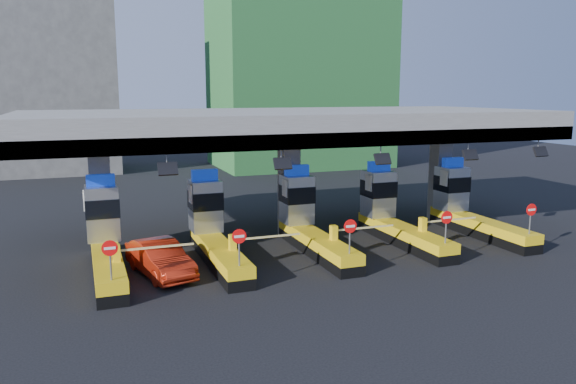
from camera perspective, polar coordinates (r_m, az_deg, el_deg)
name	(u,v)px	position (r m, az deg, el deg)	size (l,w,h in m)	color
ground	(309,249)	(29.20, 2.16, -5.78)	(120.00, 120.00, 0.00)	black
toll_canopy	(290,127)	(30.82, 0.18, 6.64)	(28.00, 12.09, 7.00)	slate
toll_lane_far_left	(105,239)	(27.03, -18.10, -4.52)	(4.43, 8.00, 4.16)	black
toll_lane_left	(212,229)	(27.64, -7.68, -3.79)	(4.43, 8.00, 4.16)	black
toll_lane_center	(307,221)	(29.10, 1.97, -3.00)	(4.43, 8.00, 4.16)	black
toll_lane_right	(392,214)	(31.31, 10.48, -2.23)	(4.43, 8.00, 4.16)	black
toll_lane_far_right	(467,208)	(34.11, 17.71, -1.53)	(4.43, 8.00, 4.16)	black
bg_building_scaffold	(299,36)	(62.55, 1.13, 15.60)	(18.00, 12.00, 28.00)	#1E5926
bg_building_concrete	(42,82)	(62.02, -23.74, 10.19)	(14.00, 10.00, 18.00)	#4C4C49
red_car	(160,258)	(25.52, -12.87, -6.59)	(1.63, 4.67, 1.54)	#A11E0C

